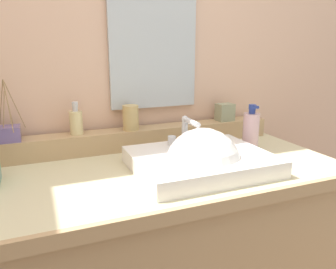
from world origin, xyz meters
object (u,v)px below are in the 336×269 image
sink_basin (202,164)px  reed_diffuser (10,133)px  soap_dispenser (76,122)px  trinket_box (225,112)px  tumbler_cup (131,118)px  lotion_bottle (251,131)px

sink_basin → reed_diffuser: bearing=151.0°
soap_dispenser → reed_diffuser: 0.25m
sink_basin → soap_dispenser: (-0.39, 0.36, 0.12)m
sink_basin → trinket_box: (0.31, 0.35, 0.10)m
soap_dispenser → tumbler_cup: 0.23m
soap_dispenser → tumbler_cup: size_ratio=1.25×
soap_dispenser → trinket_box: 0.70m
sink_basin → soap_dispenser: size_ratio=3.61×
tumbler_cup → reed_diffuser: (-0.47, 0.01, -0.02)m
soap_dispenser → reed_diffuser: (-0.25, -0.01, -0.02)m
lotion_bottle → trinket_box: bearing=87.9°
sink_basin → lotion_bottle: (0.30, 0.13, 0.06)m
trinket_box → lotion_bottle: bearing=-93.9°
soap_dispenser → lotion_bottle: (0.69, -0.23, -0.05)m
sink_basin → reed_diffuser: (-0.64, 0.35, 0.09)m
sink_basin → reed_diffuser: 0.73m
sink_basin → trinket_box: 0.48m
reed_diffuser → trinket_box: bearing=0.1°
reed_diffuser → trinket_box: 0.95m
reed_diffuser → soap_dispenser: bearing=1.5°
reed_diffuser → trinket_box: reed_diffuser is taller
soap_dispenser → tumbler_cup: bearing=-3.2°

